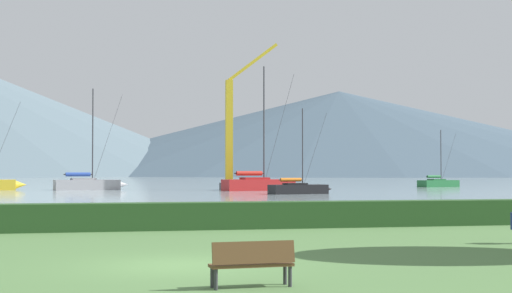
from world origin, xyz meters
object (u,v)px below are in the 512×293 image
(sailboat_slip_0, at_px, (88,184))
(park_bench_near_path, at_px, (252,261))
(sailboat_slip_7, at_px, (259,184))
(sailboat_slip_4, at_px, (439,183))
(dock_crane, at_px, (231,141))
(sailboat_slip_9, at_px, (299,188))

(sailboat_slip_0, height_order, park_bench_near_path, sailboat_slip_0)
(sailboat_slip_7, bearing_deg, sailboat_slip_0, 149.28)
(sailboat_slip_4, relative_size, dock_crane, 0.44)
(dock_crane, bearing_deg, sailboat_slip_0, 169.40)
(park_bench_near_path, bearing_deg, sailboat_slip_9, 69.80)
(sailboat_slip_0, height_order, dock_crane, dock_crane)
(sailboat_slip_4, bearing_deg, sailboat_slip_0, 169.39)
(sailboat_slip_4, bearing_deg, park_bench_near_path, -134.24)
(sailboat_slip_7, bearing_deg, dock_crane, 112.64)
(sailboat_slip_0, bearing_deg, dock_crane, -21.64)
(sailboat_slip_9, bearing_deg, park_bench_near_path, -117.20)
(park_bench_near_path, bearing_deg, sailboat_slip_7, 73.68)
(sailboat_slip_7, height_order, dock_crane, dock_crane)
(sailboat_slip_4, height_order, sailboat_slip_9, sailboat_slip_9)
(sailboat_slip_9, xyz_separation_m, park_bench_near_path, (-15.60, -54.70, -0.01))
(sailboat_slip_4, distance_m, sailboat_slip_9, 34.77)
(sailboat_slip_4, relative_size, sailboat_slip_9, 0.93)
(sailboat_slip_0, relative_size, sailboat_slip_7, 0.84)
(sailboat_slip_4, distance_m, dock_crane, 31.12)
(sailboat_slip_4, xyz_separation_m, sailboat_slip_9, (-25.73, -23.40, -0.00))
(sailboat_slip_0, xyz_separation_m, sailboat_slip_7, (18.86, -6.99, 0.07))
(sailboat_slip_4, distance_m, park_bench_near_path, 88.36)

